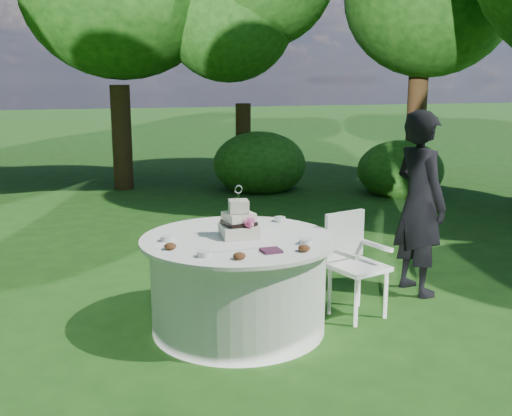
% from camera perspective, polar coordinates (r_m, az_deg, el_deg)
% --- Properties ---
extents(ground, '(80.00, 80.00, 0.00)m').
position_cam_1_polar(ground, '(5.02, -1.65, -11.36)').
color(ground, '#163C10').
rests_on(ground, ground).
extents(napkins, '(0.14, 0.14, 0.02)m').
position_cam_1_polar(napkins, '(4.37, 1.45, -4.07)').
color(napkins, '#4D213B').
rests_on(napkins, table).
extents(feather_plume, '(0.48, 0.07, 0.01)m').
position_cam_1_polar(feather_plume, '(4.42, -2.37, -3.94)').
color(feather_plume, white).
rests_on(feather_plume, table).
extents(guest, '(0.46, 0.66, 1.73)m').
position_cam_1_polar(guest, '(5.80, 15.32, 0.44)').
color(guest, black).
rests_on(guest, ground).
extents(table, '(1.56, 1.56, 0.77)m').
position_cam_1_polar(table, '(4.87, -1.68, -7.17)').
color(table, silver).
rests_on(table, ground).
extents(cake, '(0.30, 0.31, 0.42)m').
position_cam_1_polar(cake, '(4.77, -1.63, -1.41)').
color(cake, silver).
rests_on(cake, table).
extents(chair, '(0.51, 0.50, 0.89)m').
position_cam_1_polar(chair, '(5.21, 9.18, -4.55)').
color(chair, white).
rests_on(chair, ground).
extents(votives, '(1.17, 0.93, 0.04)m').
position_cam_1_polar(votives, '(4.69, -1.43, -2.80)').
color(votives, silver).
rests_on(votives, table).
extents(petal_cups, '(1.00, 0.50, 0.05)m').
position_cam_1_polar(petal_cups, '(4.33, -1.77, -4.02)').
color(petal_cups, '#562D16').
rests_on(petal_cups, table).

